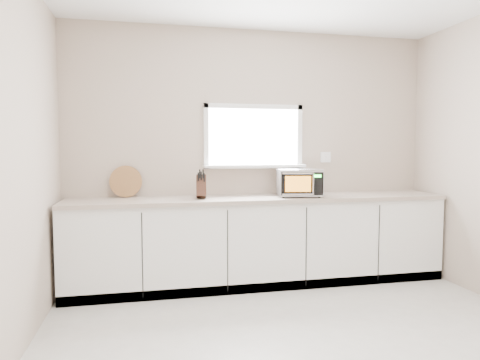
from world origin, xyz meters
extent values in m
cube|color=#B5A290|center=(0.00, 2.00, 1.35)|extent=(4.00, 0.02, 2.70)
cube|color=white|center=(0.00, 1.99, 1.55)|extent=(1.00, 0.02, 0.60)
cube|color=white|center=(0.00, 1.92, 1.23)|extent=(1.12, 0.16, 0.03)
cube|color=white|center=(0.00, 1.97, 1.88)|extent=(1.10, 0.04, 0.05)
cube|color=white|center=(0.00, 1.97, 1.23)|extent=(1.10, 0.04, 0.05)
cube|color=white|center=(-0.53, 1.97, 1.55)|extent=(0.05, 0.04, 0.70)
cube|color=white|center=(0.53, 1.97, 1.55)|extent=(0.05, 0.04, 0.70)
cube|color=white|center=(0.85, 1.99, 1.32)|extent=(0.12, 0.01, 0.12)
cube|color=white|center=(0.00, 1.70, 0.44)|extent=(3.92, 0.60, 0.88)
cube|color=#B8A997|center=(0.00, 1.69, 0.90)|extent=(3.92, 0.64, 0.04)
cylinder|color=black|center=(0.20, 1.54, 0.93)|extent=(0.02, 0.02, 0.01)
cylinder|color=black|center=(0.24, 1.80, 0.93)|extent=(0.02, 0.02, 0.01)
cylinder|color=black|center=(0.57, 1.47, 0.93)|extent=(0.02, 0.02, 0.01)
cylinder|color=black|center=(0.61, 1.74, 0.93)|extent=(0.02, 0.02, 0.01)
cube|color=#B8BAC0|center=(0.41, 1.64, 1.07)|extent=(0.49, 0.40, 0.26)
cube|color=black|center=(0.38, 1.46, 1.07)|extent=(0.42, 0.08, 0.23)
cube|color=#FF9C26|center=(0.33, 1.47, 1.07)|extent=(0.26, 0.05, 0.16)
cylinder|color=silver|center=(0.48, 1.42, 1.07)|extent=(0.02, 0.02, 0.21)
cube|color=black|center=(0.52, 1.44, 1.07)|extent=(0.11, 0.02, 0.23)
cube|color=#19FF33|center=(0.52, 1.43, 1.14)|extent=(0.07, 0.02, 0.02)
cube|color=silver|center=(0.41, 1.64, 1.20)|extent=(0.49, 0.40, 0.01)
cube|color=#432217|center=(-0.62, 1.66, 1.04)|extent=(0.12, 0.21, 0.24)
cube|color=black|center=(-0.65, 1.61, 1.14)|extent=(0.02, 0.04, 0.09)
cube|color=black|center=(-0.62, 1.61, 1.15)|extent=(0.02, 0.04, 0.09)
cube|color=black|center=(-0.60, 1.61, 1.13)|extent=(0.02, 0.04, 0.09)
cube|color=black|center=(-0.64, 1.61, 1.17)|extent=(0.02, 0.04, 0.09)
cube|color=black|center=(-0.60, 1.61, 1.17)|extent=(0.02, 0.04, 0.09)
cylinder|color=#9A693B|center=(-1.36, 1.94, 1.08)|extent=(0.33, 0.08, 0.32)
cylinder|color=#B8BAC0|center=(0.45, 1.77, 1.00)|extent=(0.13, 0.13, 0.17)
cylinder|color=black|center=(0.45, 1.77, 1.11)|extent=(0.13, 0.13, 0.04)
camera|label=1|loc=(-1.14, -2.58, 1.43)|focal=32.00mm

